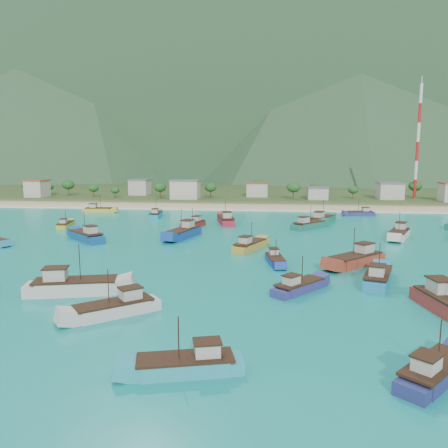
# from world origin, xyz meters

# --- Properties ---
(ground) EXTENTS (600.00, 600.00, 0.00)m
(ground) POSITION_xyz_m (0.00, 0.00, 0.00)
(ground) COLOR #0B797F
(ground) RESTS_ON ground
(beach) EXTENTS (400.00, 18.00, 1.20)m
(beach) POSITION_xyz_m (0.00, 79.00, 0.00)
(beach) COLOR beige
(beach) RESTS_ON ground
(land) EXTENTS (400.00, 110.00, 2.40)m
(land) POSITION_xyz_m (0.00, 140.00, 0.00)
(land) COLOR #385123
(land) RESTS_ON ground
(surf_line) EXTENTS (400.00, 2.50, 0.08)m
(surf_line) POSITION_xyz_m (0.00, 69.50, 0.00)
(surf_line) COLOR white
(surf_line) RESTS_ON ground
(mountains) EXTENTS (1520.00, 440.00, 260.00)m
(mountains) POSITION_xyz_m (-18.31, 403.81, 106.83)
(mountains) COLOR slate
(mountains) RESTS_ON ground
(village) EXTENTS (223.08, 26.11, 7.37)m
(village) POSITION_xyz_m (10.07, 101.36, 4.80)
(village) COLOR beige
(village) RESTS_ON ground
(vegetation) EXTENTS (273.02, 25.65, 8.04)m
(vegetation) POSITION_xyz_m (-3.54, 103.23, 4.99)
(vegetation) COLOR #235623
(vegetation) RESTS_ON ground
(radio_tower) EXTENTS (1.20, 1.20, 46.82)m
(radio_tower) POSITION_xyz_m (64.29, 108.00, 25.01)
(radio_tower) COLOR red
(radio_tower) RESTS_ON ground
(boat_0) EXTENTS (6.49, 11.41, 6.47)m
(boat_0) POSITION_xyz_m (21.20, -18.36, 0.78)
(boat_0) COLOR teal
(boat_0) RESTS_ON ground
(boat_2) EXTENTS (4.17, 8.91, 5.07)m
(boat_2) POSITION_xyz_m (-50.70, 26.93, 0.53)
(boat_2) COLOR gold
(boat_2) RESTS_ON ground
(boat_3) EXTENTS (9.30, 4.06, 5.31)m
(boat_3) POSITION_xyz_m (33.36, 60.55, 0.57)
(boat_3) COLOR navy
(boat_3) RESTS_ON ground
(boat_5) EXTENTS (6.85, 13.12, 7.44)m
(boat_5) POSITION_xyz_m (-15.71, 15.77, 0.96)
(boat_5) COLOR #164199
(boat_5) RESTS_ON ground
(boat_7) EXTENTS (10.20, 3.66, 5.92)m
(boat_7) POSITION_xyz_m (-54.45, 58.77, 0.68)
(boat_7) COLOR gold
(boat_7) RESTS_ON ground
(boat_8) EXTENTS (11.19, 11.15, 7.21)m
(boat_8) POSITION_xyz_m (20.05, -7.31, 0.92)
(boat_8) COLOR #A13824
(boat_8) RESTS_ON ground
(boat_10) EXTENTS (3.86, 8.52, 4.86)m
(boat_10) POSITION_xyz_m (5.88, -7.38, 0.49)
(boat_10) COLOR #233EAE
(boat_10) RESTS_ON ground
(boat_11) EXTENTS (13.02, 6.67, 7.38)m
(boat_11) POSITION_xyz_m (-21.90, -28.43, 0.95)
(boat_11) COLOR beige
(boat_11) RESTS_ON ground
(boat_13) EXTENTS (6.51, 12.64, 7.17)m
(boat_13) POSITION_xyz_m (-8.14, 38.21, 0.91)
(boat_13) COLOR #A12231
(boat_13) RESTS_ON ground
(boat_16) EXTENTS (9.85, 10.33, 6.52)m
(boat_16) POSITION_xyz_m (14.67, 32.34, 0.79)
(boat_16) COLOR #1D6A55
(boat_16) RESTS_ON ground
(boat_18) EXTENTS (4.01, 10.01, 5.75)m
(boat_18) POSITION_xyz_m (-31.61, 49.23, 0.65)
(boat_18) COLOR #1592BA
(boat_18) RESTS_ON ground
(boat_20) EXTENTS (6.87, 10.60, 6.05)m
(boat_20) POSITION_xyz_m (0.67, 3.77, 0.71)
(boat_20) COLOR #BB8E2E
(boat_20) RESTS_ON ground
(boat_21) EXTENTS (9.94, 8.96, 6.12)m
(boat_21) POSITION_xyz_m (-13.14, -35.66, 0.72)
(boat_21) COLOR beige
(boat_21) RESTS_ON ground
(boat_24) EXTENTS (9.96, 5.21, 5.64)m
(boat_24) POSITION_xyz_m (-1.75, -48.75, 0.63)
(boat_24) COLOR teal
(boat_24) RESTS_ON ground
(boat_25) EXTENTS (7.73, 11.96, 6.83)m
(boat_25) POSITION_xyz_m (34.73, 20.56, 0.85)
(boat_25) COLOR silver
(boat_25) RESTS_ON ground
(boat_26) EXTENTS (5.27, 10.07, 5.71)m
(boat_26) POSITION_xyz_m (-16.01, 30.86, 0.64)
(boat_26) COLOR maroon
(boat_26) RESTS_ON ground
(boat_28) EXTENTS (11.23, 10.70, 7.08)m
(boat_28) POSITION_xyz_m (-36.81, 9.40, 0.89)
(boat_28) COLOR #114B87
(boat_28) RESTS_ON ground
(boat_29) EXTENTS (8.36, 9.03, 5.62)m
(boat_29) POSITION_xyz_m (19.31, -47.53, 0.63)
(boat_29) COLOR navy
(boat_29) RESTS_ON ground
(boat_30) EXTENTS (8.03, 8.76, 5.43)m
(boat_30) POSITION_xyz_m (9.18, -23.88, 0.59)
(boat_30) COLOR navy
(boat_30) RESTS_ON ground
(boat_31) EXTENTS (8.52, 12.26, 7.06)m
(boat_31) POSITION_xyz_m (19.12, 42.00, 0.89)
(boat_31) COLOR #147150
(boat_31) RESTS_ON ground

